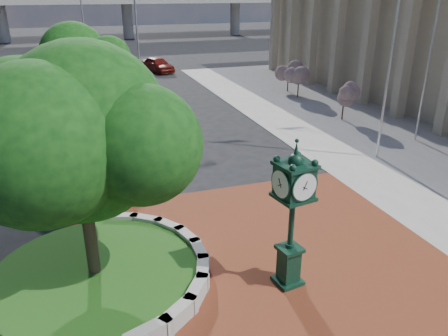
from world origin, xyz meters
TOP-DOWN VIEW (x-y plane):
  - ground at (0.00, 0.00)m, footprint 200.00×200.00m
  - plaza at (0.00, -1.00)m, footprint 12.00×12.00m
  - sidewalk at (16.00, 10.00)m, footprint 20.00×50.00m
  - planter_wall at (-2.71, -0.00)m, footprint 2.96×6.77m
  - grass_bed at (-5.00, 0.00)m, footprint 6.10×6.10m
  - tree_planter at (-5.00, 0.00)m, footprint 5.20×5.20m
  - tree_street at (-4.00, 18.00)m, footprint 4.40×4.40m
  - post_clock at (0.40, -1.91)m, footprint 1.06×1.06m
  - parked_car at (3.48, 34.70)m, footprint 3.27×4.97m
  - flagpole_a at (9.53, 6.11)m, footprint 1.61×0.18m
  - flagpole_b at (13.37, 7.70)m, footprint 1.45×0.16m
  - street_lamp_near at (1.07, 29.42)m, footprint 2.08×0.58m
  - street_lamp_far at (-3.03, 43.12)m, footprint 2.00×0.71m
  - shrub_near at (11.74, 12.78)m, footprint 1.20×1.20m
  - shrub_mid at (11.93, 19.48)m, footprint 1.20×1.20m
  - shrub_far at (12.20, 21.82)m, footprint 1.20×1.20m

SIDE VIEW (x-z plane):
  - ground at x=0.00m, z-range 0.00..0.00m
  - plaza at x=0.00m, z-range 0.00..0.04m
  - sidewalk at x=16.00m, z-range 0.00..0.04m
  - grass_bed at x=-5.00m, z-range 0.00..0.40m
  - planter_wall at x=-2.71m, z-range 0.00..0.54m
  - parked_car at x=3.48m, z-range 0.00..1.57m
  - shrub_near at x=11.74m, z-range 0.49..2.69m
  - shrub_mid at x=11.93m, z-range 0.49..2.69m
  - shrub_far at x=12.20m, z-range 0.49..2.69m
  - post_clock at x=0.40m, z-range 0.22..4.68m
  - tree_street at x=-4.00m, z-range 0.52..5.96m
  - tree_planter at x=-5.00m, z-range 0.56..6.89m
  - flagpole_b at x=13.37m, z-range 0.12..9.37m
  - flagpole_a at x=9.53m, z-range 0.13..10.39m
  - street_lamp_far at x=-3.03m, z-range 0.78..9.86m
  - street_lamp_near at x=1.07m, z-range 0.81..10.16m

